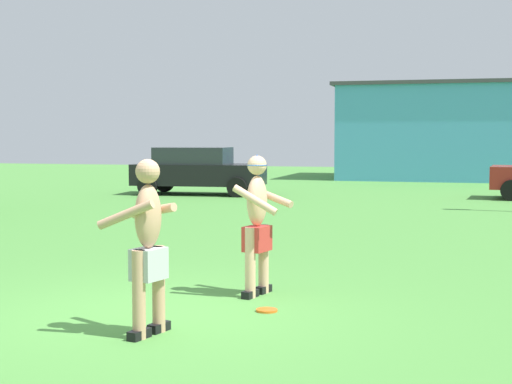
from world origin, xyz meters
The scene contains 6 objects.
ground_plane centered at (0.00, 0.00, 0.00)m, with size 80.00×80.00×0.00m, color #4C8E3D.
player_near centered at (0.25, -0.76, 0.92)m, with size 0.69×0.70×1.74m.
player_in_red centered at (0.79, 1.35, 0.96)m, with size 0.68×0.66×1.74m.
frisbee centered at (1.12, 0.54, 0.01)m, with size 0.24×0.24×0.03m, color orange.
car_black_near_post centered at (-5.41, 16.48, 0.82)m, with size 4.42×2.27×1.58m.
outbuilding_behind_lot centered at (2.96, 28.58, 2.16)m, with size 10.88×6.73×4.31m.
Camera 1 is at (3.24, -7.64, 1.97)m, focal length 53.63 mm.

